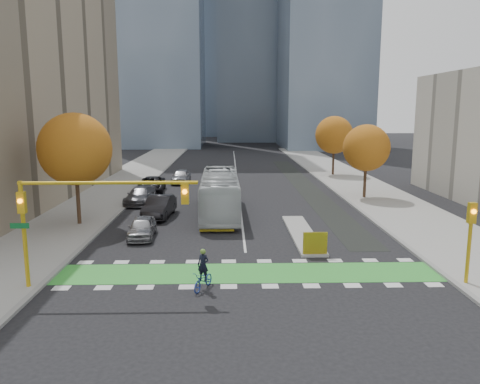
{
  "coord_description": "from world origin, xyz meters",
  "views": [
    {
      "loc": [
        -0.96,
        -21.78,
        8.39
      ],
      "look_at": [
        -0.24,
        8.88,
        3.0
      ],
      "focal_mm": 35.0,
      "sensor_mm": 36.0,
      "label": 1
    }
  ],
  "objects_px": {
    "traffic_signal_east": "(470,231)",
    "tree_east_far": "(334,135)",
    "parked_car_a": "(142,227)",
    "parked_car_e": "(181,176)",
    "tree_east_near": "(366,148)",
    "parked_car_b": "(159,207)",
    "parked_car_c": "(140,195)",
    "tree_west": "(75,149)",
    "hazard_board": "(315,243)",
    "cyclist": "(203,276)",
    "bus": "(220,193)",
    "parked_car_d": "(152,184)",
    "traffic_signal_west": "(78,206)"
  },
  "relations": [
    {
      "from": "tree_west",
      "to": "traffic_signal_west",
      "type": "height_order",
      "value": "tree_west"
    },
    {
      "from": "tree_east_near",
      "to": "parked_car_e",
      "type": "distance_m",
      "value": 21.43
    },
    {
      "from": "parked_car_b",
      "to": "parked_car_c",
      "type": "distance_m",
      "value": 6.01
    },
    {
      "from": "parked_car_c",
      "to": "parked_car_e",
      "type": "xyz_separation_m",
      "value": [
        2.48,
        11.95,
        0.05
      ]
    },
    {
      "from": "tree_east_near",
      "to": "parked_car_d",
      "type": "relative_size",
      "value": 1.28
    },
    {
      "from": "hazard_board",
      "to": "tree_east_far",
      "type": "xyz_separation_m",
      "value": [
        8.5,
        33.8,
        4.44
      ]
    },
    {
      "from": "hazard_board",
      "to": "parked_car_a",
      "type": "xyz_separation_m",
      "value": [
        -10.76,
        4.32,
        -0.1
      ]
    },
    {
      "from": "tree_west",
      "to": "bus",
      "type": "relative_size",
      "value": 0.66
    },
    {
      "from": "tree_west",
      "to": "parked_car_d",
      "type": "distance_m",
      "value": 15.5
    },
    {
      "from": "hazard_board",
      "to": "parked_car_a",
      "type": "relative_size",
      "value": 0.34
    },
    {
      "from": "parked_car_e",
      "to": "tree_east_near",
      "type": "bearing_deg",
      "value": -25.09
    },
    {
      "from": "traffic_signal_east",
      "to": "bus",
      "type": "height_order",
      "value": "traffic_signal_east"
    },
    {
      "from": "traffic_signal_west",
      "to": "parked_car_a",
      "type": "height_order",
      "value": "traffic_signal_west"
    },
    {
      "from": "parked_car_a",
      "to": "traffic_signal_west",
      "type": "bearing_deg",
      "value": -100.15
    },
    {
      "from": "hazard_board",
      "to": "traffic_signal_east",
      "type": "relative_size",
      "value": 0.34
    },
    {
      "from": "traffic_signal_east",
      "to": "parked_car_a",
      "type": "bearing_deg",
      "value": 152.39
    },
    {
      "from": "cyclist",
      "to": "parked_car_b",
      "type": "height_order",
      "value": "cyclist"
    },
    {
      "from": "hazard_board",
      "to": "traffic_signal_west",
      "type": "distance_m",
      "value": 13.23
    },
    {
      "from": "traffic_signal_east",
      "to": "cyclist",
      "type": "distance_m",
      "value": 12.87
    },
    {
      "from": "tree_east_far",
      "to": "traffic_signal_east",
      "type": "distance_m",
      "value": 38.64
    },
    {
      "from": "traffic_signal_west",
      "to": "traffic_signal_east",
      "type": "relative_size",
      "value": 2.08
    },
    {
      "from": "tree_east_near",
      "to": "bus",
      "type": "height_order",
      "value": "tree_east_near"
    },
    {
      "from": "tree_east_far",
      "to": "cyclist",
      "type": "relative_size",
      "value": 3.84
    },
    {
      "from": "tree_east_far",
      "to": "bus",
      "type": "relative_size",
      "value": 0.61
    },
    {
      "from": "traffic_signal_east",
      "to": "parked_car_b",
      "type": "distance_m",
      "value": 22.81
    },
    {
      "from": "traffic_signal_west",
      "to": "parked_car_b",
      "type": "height_order",
      "value": "traffic_signal_west"
    },
    {
      "from": "tree_east_far",
      "to": "bus",
      "type": "xyz_separation_m",
      "value": [
        -14.21,
        -22.54,
        -3.5
      ]
    },
    {
      "from": "parked_car_b",
      "to": "parked_car_e",
      "type": "distance_m",
      "value": 17.42
    },
    {
      "from": "tree_west",
      "to": "parked_car_b",
      "type": "relative_size",
      "value": 1.61
    },
    {
      "from": "parked_car_a",
      "to": "parked_car_e",
      "type": "distance_m",
      "value": 23.48
    },
    {
      "from": "parked_car_a",
      "to": "parked_car_d",
      "type": "distance_m",
      "value": 18.03
    },
    {
      "from": "cyclist",
      "to": "traffic_signal_west",
      "type": "bearing_deg",
      "value": -157.65
    },
    {
      "from": "parked_car_c",
      "to": "parked_car_a",
      "type": "bearing_deg",
      "value": -73.99
    },
    {
      "from": "traffic_signal_west",
      "to": "parked_car_d",
      "type": "relative_size",
      "value": 1.55
    },
    {
      "from": "hazard_board",
      "to": "traffic_signal_east",
      "type": "xyz_separation_m",
      "value": [
        6.5,
        -4.71,
        1.93
      ]
    },
    {
      "from": "tree_west",
      "to": "bus",
      "type": "height_order",
      "value": "tree_west"
    },
    {
      "from": "traffic_signal_west",
      "to": "parked_car_e",
      "type": "bearing_deg",
      "value": 87.51
    },
    {
      "from": "tree_west",
      "to": "traffic_signal_east",
      "type": "bearing_deg",
      "value": -29.07
    },
    {
      "from": "traffic_signal_west",
      "to": "parked_car_e",
      "type": "xyz_separation_m",
      "value": [
        1.41,
        32.51,
        -3.23
      ]
    },
    {
      "from": "cyclist",
      "to": "bus",
      "type": "height_order",
      "value": "bus"
    },
    {
      "from": "tree_west",
      "to": "traffic_signal_east",
      "type": "height_order",
      "value": "tree_west"
    },
    {
      "from": "tree_west",
      "to": "parked_car_a",
      "type": "distance_m",
      "value": 7.99
    },
    {
      "from": "tree_east_near",
      "to": "parked_car_e",
      "type": "bearing_deg",
      "value": 151.63
    },
    {
      "from": "tree_east_far",
      "to": "tree_east_near",
      "type": "bearing_deg",
      "value": -91.79
    },
    {
      "from": "parked_car_b",
      "to": "parked_car_c",
      "type": "bearing_deg",
      "value": 119.93
    },
    {
      "from": "tree_east_near",
      "to": "parked_car_a",
      "type": "relative_size",
      "value": 1.72
    },
    {
      "from": "parked_car_a",
      "to": "parked_car_b",
      "type": "xyz_separation_m",
      "value": [
        0.26,
        6.06,
        0.14
      ]
    },
    {
      "from": "traffic_signal_east",
      "to": "tree_east_far",
      "type": "bearing_deg",
      "value": 87.03
    },
    {
      "from": "tree_east_near",
      "to": "cyclist",
      "type": "distance_m",
      "value": 27.11
    },
    {
      "from": "cyclist",
      "to": "tree_east_near",
      "type": "bearing_deg",
      "value": 82.29
    }
  ]
}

